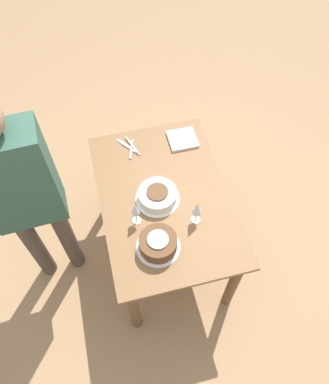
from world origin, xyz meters
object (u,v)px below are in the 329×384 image
wine_glass_near (135,210)px  wine_glass_far (197,209)px  cake_front_chocolate (158,243)px  person_cutting (24,193)px  cake_center_white (157,196)px

wine_glass_near → wine_glass_far: size_ratio=1.00×
cake_front_chocolate → wine_glass_near: (-0.20, -0.09, 0.09)m
wine_glass_near → person_cutting: person_cutting is taller
cake_front_chocolate → wine_glass_near: size_ratio=1.37×
cake_center_white → wine_glass_far: 0.30m
wine_glass_near → person_cutting: 0.63m
wine_glass_far → person_cutting: size_ratio=0.11×
cake_front_chocolate → wine_glass_near: wine_glass_near is taller
person_cutting → cake_front_chocolate: bearing=-32.0°
cake_center_white → wine_glass_far: (0.21, 0.19, 0.09)m
cake_center_white → wine_glass_near: 0.23m
wine_glass_far → person_cutting: (-0.26, -0.94, 0.14)m
cake_front_chocolate → wine_glass_far: wine_glass_far is taller
cake_front_chocolate → person_cutting: size_ratio=0.16×
cake_center_white → cake_front_chocolate: size_ratio=1.08×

